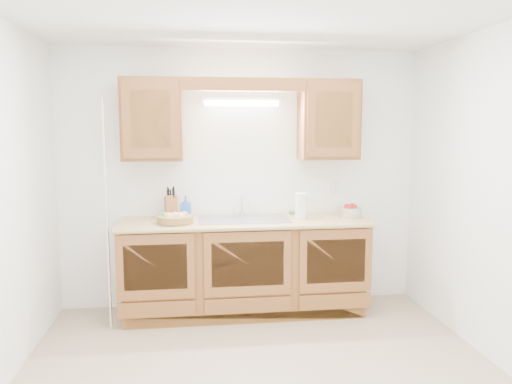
{
  "coord_description": "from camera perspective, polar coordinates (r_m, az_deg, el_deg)",
  "views": [
    {
      "loc": [
        -0.47,
        -3.36,
        1.76
      ],
      "look_at": [
        0.07,
        0.85,
        1.2
      ],
      "focal_mm": 35.0,
      "sensor_mm": 36.0,
      "label": 1
    }
  ],
  "objects": [
    {
      "name": "apple_bowl",
      "position": [
        4.9,
        10.68,
        -2.14
      ],
      "size": [
        0.32,
        0.32,
        0.12
      ],
      "rotation": [
        0.0,
        0.0,
        0.43
      ],
      "color": "silver",
      "rests_on": "countertop"
    },
    {
      "name": "soap_bottle",
      "position": [
        4.76,
        -8.03,
        -1.71
      ],
      "size": [
        0.1,
        0.11,
        0.21
      ],
      "primitive_type": "imported",
      "rotation": [
        0.0,
        0.0,
        -0.07
      ],
      "color": "blue",
      "rests_on": "countertop"
    },
    {
      "name": "valance",
      "position": [
        4.59,
        -1.41,
        12.21
      ],
      "size": [
        2.2,
        0.05,
        0.12
      ],
      "primitive_type": "cube",
      "color": "brown",
      "rests_on": "room"
    },
    {
      "name": "fluorescent_fixture",
      "position": [
        4.81,
        -1.68,
        10.28
      ],
      "size": [
        0.76,
        0.08,
        0.08
      ],
      "color": "white",
      "rests_on": "room"
    },
    {
      "name": "fruit_basket",
      "position": [
        4.54,
        -9.22,
        -2.97
      ],
      "size": [
        0.37,
        0.37,
        0.1
      ],
      "rotation": [
        0.0,
        0.0,
        0.16
      ],
      "color": "olive",
      "rests_on": "countertop"
    },
    {
      "name": "base_cabinets",
      "position": [
        4.77,
        -1.35,
        -8.6
      ],
      "size": [
        2.2,
        0.6,
        0.86
      ],
      "primitive_type": "cube",
      "color": "brown",
      "rests_on": "ground"
    },
    {
      "name": "paper_towel",
      "position": [
        4.71,
        5.19,
        -1.61
      ],
      "size": [
        0.14,
        0.14,
        0.29
      ],
      "rotation": [
        0.0,
        0.0,
        -0.29
      ],
      "color": "silver",
      "rests_on": "countertop"
    },
    {
      "name": "orange_canister",
      "position": [
        4.86,
        -9.54,
        -1.48
      ],
      "size": [
        0.08,
        0.08,
        0.22
      ],
      "rotation": [
        0.0,
        0.0,
        0.03
      ],
      "color": "#F6570D",
      "rests_on": "countertop"
    },
    {
      "name": "room",
      "position": [
        3.43,
        0.66,
        -1.06
      ],
      "size": [
        3.52,
        3.5,
        2.5
      ],
      "color": "tan",
      "rests_on": "ground"
    },
    {
      "name": "knife_block",
      "position": [
        4.77,
        -9.68,
        -1.67
      ],
      "size": [
        0.14,
        0.19,
        0.31
      ],
      "rotation": [
        0.0,
        0.0,
        0.2
      ],
      "color": "brown",
      "rests_on": "countertop"
    },
    {
      "name": "upper_cabinet_left",
      "position": [
        4.71,
        -11.77,
        8.1
      ],
      "size": [
        0.55,
        0.33,
        0.75
      ],
      "primitive_type": "cube",
      "color": "brown",
      "rests_on": "room"
    },
    {
      "name": "outlet_plate",
      "position": [
        5.09,
        8.97,
        0.49
      ],
      "size": [
        0.08,
        0.01,
        0.12
      ],
      "primitive_type": "cube",
      "color": "white",
      "rests_on": "room"
    },
    {
      "name": "countertop",
      "position": [
        4.65,
        -1.35,
        -3.44
      ],
      "size": [
        2.3,
        0.63,
        0.04
      ],
      "primitive_type": "cube",
      "color": "tan",
      "rests_on": "base_cabinets"
    },
    {
      "name": "upper_cabinet_right",
      "position": [
        4.87,
        8.28,
        8.15
      ],
      "size": [
        0.55,
        0.33,
        0.75
      ],
      "primitive_type": "cube",
      "color": "brown",
      "rests_on": "room"
    },
    {
      "name": "wire_shelf_pole",
      "position": [
        4.42,
        -16.68,
        -2.74
      ],
      "size": [
        0.03,
        0.03,
        2.0
      ],
      "primitive_type": "cylinder",
      "color": "silver",
      "rests_on": "ground"
    },
    {
      "name": "sponge",
      "position": [
        4.98,
        4.54,
        -2.4
      ],
      "size": [
        0.12,
        0.08,
        0.02
      ],
      "rotation": [
        0.0,
        0.0,
        0.05
      ],
      "color": "#CC333F",
      "rests_on": "countertop"
    },
    {
      "name": "sink",
      "position": [
        4.69,
        -1.37,
        -4.01
      ],
      "size": [
        0.84,
        0.46,
        0.36
      ],
      "color": "#9E9EA3",
      "rests_on": "countertop"
    }
  ]
}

